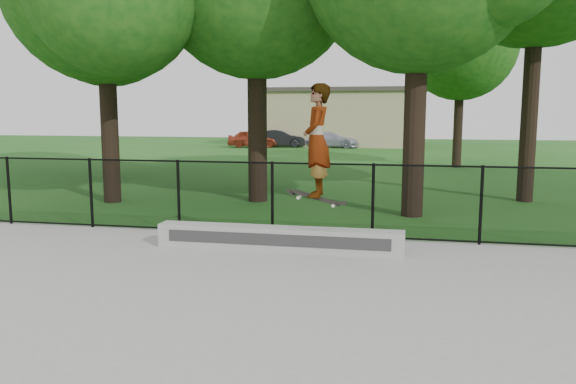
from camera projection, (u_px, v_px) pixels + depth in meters
name	position (u px, v px, depth m)	size (l,w,h in m)	color
ground	(139.00, 366.00, 5.64)	(100.00, 100.00, 0.00)	#194F16
concrete_slab	(139.00, 363.00, 5.63)	(14.00, 12.00, 0.06)	gray
grind_ledge	(278.00, 239.00, 10.08)	(4.46, 0.40, 0.43)	#9E9F9A
car_a	(253.00, 139.00, 40.71)	(1.47, 3.64, 1.25)	#9A311C
car_b	(280.00, 139.00, 40.78)	(1.33, 3.45, 1.25)	black
car_c	(332.00, 139.00, 40.40)	(1.64, 3.71, 1.17)	#ABADC2
skater_airborne	(317.00, 142.00, 9.45)	(0.82, 0.73, 2.10)	black
chainlink_fence	(272.00, 199.00, 11.25)	(16.06, 0.06, 1.50)	black
distant_building	(343.00, 117.00, 42.59)	(12.40, 6.40, 4.30)	tan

